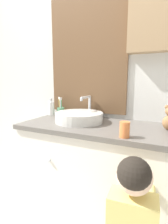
{
  "coord_description": "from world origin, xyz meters",
  "views": [
    {
      "loc": [
        0.47,
        -0.93,
        1.18
      ],
      "look_at": [
        -0.1,
        0.26,
        0.95
      ],
      "focal_mm": 28.0,
      "sensor_mm": 36.0,
      "label": 1
    }
  ],
  "objects_px": {
    "sink_basin": "(79,117)",
    "toothbrush_holder": "(61,110)",
    "child_figure": "(132,224)",
    "drinking_cup": "(125,130)",
    "soap_dispenser": "(51,108)"
  },
  "relations": [
    {
      "from": "toothbrush_holder",
      "to": "drinking_cup",
      "type": "xyz_separation_m",
      "value": [
        0.73,
        -0.44,
        -0.0
      ]
    },
    {
      "from": "sink_basin",
      "to": "soap_dispenser",
      "type": "xyz_separation_m",
      "value": [
        -0.39,
        0.15,
        0.02
      ]
    },
    {
      "from": "toothbrush_holder",
      "to": "child_figure",
      "type": "xyz_separation_m",
      "value": [
        0.84,
        -0.67,
        -0.41
      ]
    },
    {
      "from": "sink_basin",
      "to": "toothbrush_holder",
      "type": "height_order",
      "value": "sink_basin"
    },
    {
      "from": "sink_basin",
      "to": "child_figure",
      "type": "distance_m",
      "value": 0.83
    },
    {
      "from": "sink_basin",
      "to": "drinking_cup",
      "type": "bearing_deg",
      "value": -30.37
    },
    {
      "from": "toothbrush_holder",
      "to": "soap_dispenser",
      "type": "relative_size",
      "value": 1.09
    },
    {
      "from": "drinking_cup",
      "to": "soap_dispenser",
      "type": "bearing_deg",
      "value": 153.71
    },
    {
      "from": "toothbrush_holder",
      "to": "soap_dispenser",
      "type": "distance_m",
      "value": 0.1
    },
    {
      "from": "toothbrush_holder",
      "to": "drinking_cup",
      "type": "bearing_deg",
      "value": -30.78
    },
    {
      "from": "toothbrush_holder",
      "to": "drinking_cup",
      "type": "distance_m",
      "value": 0.85
    },
    {
      "from": "child_figure",
      "to": "drinking_cup",
      "type": "height_order",
      "value": "drinking_cup"
    },
    {
      "from": "soap_dispenser",
      "to": "drinking_cup",
      "type": "xyz_separation_m",
      "value": [
        0.82,
        -0.41,
        -0.02
      ]
    },
    {
      "from": "toothbrush_holder",
      "to": "drinking_cup",
      "type": "height_order",
      "value": "toothbrush_holder"
    },
    {
      "from": "sink_basin",
      "to": "child_figure",
      "type": "xyz_separation_m",
      "value": [
        0.53,
        -0.49,
        -0.4
      ]
    }
  ]
}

